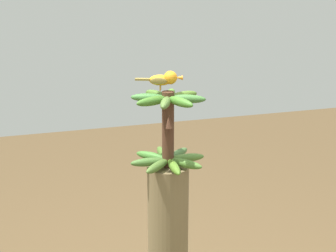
# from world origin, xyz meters

# --- Properties ---
(banana_bunch) EXTENTS (0.33, 0.33, 0.33)m
(banana_bunch) POSITION_xyz_m (-0.00, -0.00, 1.20)
(banana_bunch) COLOR #4C2D1E
(banana_bunch) RESTS_ON banana_tree
(perched_bird) EXTENTS (0.19, 0.09, 0.08)m
(perched_bird) POSITION_xyz_m (-0.01, 0.02, 1.41)
(perched_bird) COLOR #C68933
(perched_bird) RESTS_ON banana_bunch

